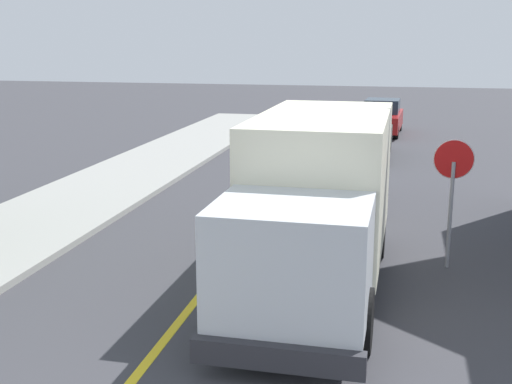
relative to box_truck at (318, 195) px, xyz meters
The scene contains 6 objects.
centre_line_yellow 3.42m from the box_truck, 133.20° to the left, with size 0.16×56.00×0.01m, color gold.
box_truck is the anchor object (origin of this frame).
parked_car_near 6.86m from the box_truck, 90.36° to the left, with size 1.99×4.47×1.67m.
parked_car_mid 14.19m from the box_truck, 89.40° to the left, with size 1.93×4.45×1.67m.
parked_car_far 20.66m from the box_truck, 88.53° to the left, with size 2.02×4.48×1.67m.
stop_sign 2.98m from the box_truck, 32.63° to the left, with size 0.80×0.10×2.65m.
Camera 1 is at (3.44, -4.00, 4.64)m, focal length 46.38 mm.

